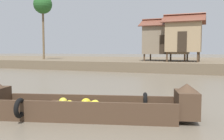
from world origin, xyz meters
TOP-DOWN VIEW (x-y plane):
  - ground_plane at (0.00, 10.00)m, footprint 300.00×300.00m
  - riverbank_strip at (0.00, 29.38)m, footprint 160.00×20.00m
  - banana_boat at (0.58, 5.24)m, footprint 5.89×2.58m
  - stilt_house_left at (-0.38, 24.01)m, footprint 4.92×3.57m
  - stilt_house_mid_left at (1.37, 22.95)m, footprint 3.76×3.16m
  - palm_tree_near at (-14.78, 23.35)m, footprint 2.18×2.18m

SIDE VIEW (x-z plane):
  - ground_plane at x=0.00m, z-range 0.00..0.00m
  - banana_boat at x=0.58m, z-range -0.17..0.83m
  - riverbank_strip at x=0.00m, z-range 0.00..0.88m
  - stilt_house_left at x=-0.38m, z-range 0.94..5.17m
  - stilt_house_mid_left at x=1.37m, z-range 1.04..5.47m
  - palm_tree_near at x=-14.78m, z-range 3.46..11.03m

